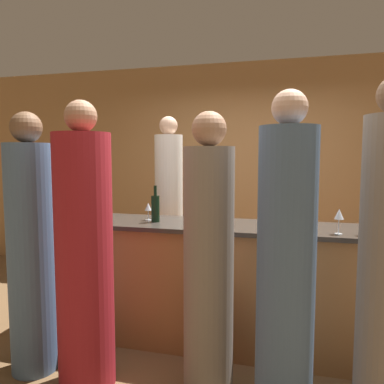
# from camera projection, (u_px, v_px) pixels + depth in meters

# --- Properties ---
(ground_plane) EXTENTS (14.00, 14.00, 0.00)m
(ground_plane) POSITION_uv_depth(u_px,v_px,m) (222.00, 343.00, 3.18)
(ground_plane) COLOR brown
(back_wall) EXTENTS (8.00, 0.08, 2.80)m
(back_wall) POSITION_uv_depth(u_px,v_px,m) (249.00, 171.00, 4.92)
(back_wall) COLOR #A37547
(back_wall) RESTS_ON ground_plane
(bar_counter) EXTENTS (3.26, 0.64, 1.03)m
(bar_counter) POSITION_uv_depth(u_px,v_px,m) (222.00, 284.00, 3.13)
(bar_counter) COLOR #996638
(bar_counter) RESTS_ON ground_plane
(bartender) EXTENTS (0.30, 0.30, 2.01)m
(bartender) POSITION_uv_depth(u_px,v_px,m) (169.00, 216.00, 4.01)
(bartender) COLOR silver
(bartender) RESTS_ON ground_plane
(guest_0) EXTENTS (0.39, 0.39, 1.95)m
(guest_0) POSITION_uv_depth(u_px,v_px,m) (85.00, 257.00, 2.54)
(guest_0) COLOR maroon
(guest_0) RESTS_ON ground_plane
(guest_1) EXTENTS (0.33, 0.33, 1.90)m
(guest_1) POSITION_uv_depth(u_px,v_px,m) (31.00, 252.00, 2.72)
(guest_1) COLOR #4C6B93
(guest_1) RESTS_ON ground_plane
(guest_3) EXTENTS (0.33, 0.33, 1.87)m
(guest_3) POSITION_uv_depth(u_px,v_px,m) (209.00, 263.00, 2.48)
(guest_3) COLOR gray
(guest_3) RESTS_ON ground_plane
(guest_4) EXTENTS (0.34, 0.34, 1.96)m
(guest_4) POSITION_uv_depth(u_px,v_px,m) (286.00, 269.00, 2.20)
(guest_4) COLOR #4C6B93
(guest_4) RESTS_ON ground_plane
(wine_bottle_0) EXTENTS (0.07, 0.07, 0.31)m
(wine_bottle_0) POSITION_uv_depth(u_px,v_px,m) (155.00, 208.00, 3.18)
(wine_bottle_0) COLOR black
(wine_bottle_0) RESTS_ON bar_counter
(wine_bottle_1) EXTENTS (0.07, 0.07, 0.28)m
(wine_bottle_1) POSITION_uv_depth(u_px,v_px,m) (225.00, 212.00, 3.07)
(wine_bottle_1) COLOR black
(wine_bottle_1) RESTS_ON bar_counter
(ice_bucket) EXTENTS (0.15, 0.15, 0.17)m
(ice_bucket) POSITION_uv_depth(u_px,v_px,m) (276.00, 215.00, 3.02)
(ice_bucket) COLOR silver
(ice_bucket) RESTS_ON bar_counter
(wine_glass_0) EXTENTS (0.08, 0.08, 0.15)m
(wine_glass_0) POSITION_uv_depth(u_px,v_px,m) (86.00, 207.00, 3.29)
(wine_glass_0) COLOR silver
(wine_glass_0) RESTS_ON bar_counter
(wine_glass_1) EXTENTS (0.07, 0.07, 0.18)m
(wine_glass_1) POSITION_uv_depth(u_px,v_px,m) (339.00, 215.00, 2.67)
(wine_glass_1) COLOR silver
(wine_glass_1) RESTS_ON bar_counter
(wine_glass_2) EXTENTS (0.07, 0.07, 0.16)m
(wine_glass_2) POSITION_uv_depth(u_px,v_px,m) (364.00, 218.00, 2.63)
(wine_glass_2) COLOR silver
(wine_glass_2) RESTS_ON bar_counter
(wine_glass_3) EXTENTS (0.06, 0.06, 0.15)m
(wine_glass_3) POSITION_uv_depth(u_px,v_px,m) (148.00, 207.00, 3.25)
(wine_glass_3) COLOR silver
(wine_glass_3) RESTS_ON bar_counter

